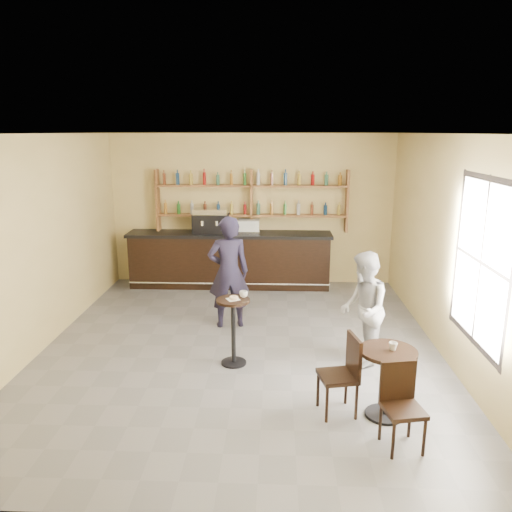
{
  "coord_description": "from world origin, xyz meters",
  "views": [
    {
      "loc": [
        0.53,
        -7.1,
        3.23
      ],
      "look_at": [
        0.2,
        0.8,
        1.25
      ],
      "focal_mm": 35.0,
      "sensor_mm": 36.0,
      "label": 1
    }
  ],
  "objects_px": {
    "pastry_case": "(249,226)",
    "espresso_machine": "(211,221)",
    "bar_counter": "(230,259)",
    "patron_second": "(363,309)",
    "man_main": "(229,272)",
    "chair_west": "(338,375)",
    "cafe_table": "(386,383)",
    "chair_south": "(403,409)",
    "pedestal_table": "(233,332)"
  },
  "relations": [
    {
      "from": "pastry_case",
      "to": "espresso_machine",
      "type": "bearing_deg",
      "value": -175.44
    },
    {
      "from": "bar_counter",
      "to": "patron_second",
      "type": "bearing_deg",
      "value": -58.56
    },
    {
      "from": "espresso_machine",
      "to": "patron_second",
      "type": "height_order",
      "value": "espresso_machine"
    },
    {
      "from": "bar_counter",
      "to": "man_main",
      "type": "xyz_separation_m",
      "value": [
        0.19,
        -2.28,
        0.37
      ]
    },
    {
      "from": "espresso_machine",
      "to": "chair_west",
      "type": "height_order",
      "value": "espresso_machine"
    },
    {
      "from": "pastry_case",
      "to": "patron_second",
      "type": "distance_m",
      "value": 4.07
    },
    {
      "from": "espresso_machine",
      "to": "pastry_case",
      "type": "relative_size",
      "value": 1.53
    },
    {
      "from": "bar_counter",
      "to": "patron_second",
      "type": "height_order",
      "value": "patron_second"
    },
    {
      "from": "cafe_table",
      "to": "chair_west",
      "type": "distance_m",
      "value": 0.56
    },
    {
      "from": "pastry_case",
      "to": "man_main",
      "type": "bearing_deg",
      "value": -90.78
    },
    {
      "from": "man_main",
      "to": "cafe_table",
      "type": "xyz_separation_m",
      "value": [
        2.07,
        -2.71,
        -0.53
      ]
    },
    {
      "from": "cafe_table",
      "to": "man_main",
      "type": "bearing_deg",
      "value": 127.33
    },
    {
      "from": "pastry_case",
      "to": "patron_second",
      "type": "xyz_separation_m",
      "value": [
        1.8,
        -3.61,
        -0.48
      ]
    },
    {
      "from": "pastry_case",
      "to": "chair_west",
      "type": "xyz_separation_m",
      "value": [
        1.31,
        -4.94,
        -0.82
      ]
    },
    {
      "from": "espresso_machine",
      "to": "cafe_table",
      "type": "height_order",
      "value": "espresso_machine"
    },
    {
      "from": "espresso_machine",
      "to": "chair_south",
      "type": "bearing_deg",
      "value": -55.71
    },
    {
      "from": "bar_counter",
      "to": "chair_south",
      "type": "relative_size",
      "value": 4.74
    },
    {
      "from": "cafe_table",
      "to": "chair_west",
      "type": "relative_size",
      "value": 0.87
    },
    {
      "from": "man_main",
      "to": "chair_west",
      "type": "xyz_separation_m",
      "value": [
        1.52,
        -2.66,
        -0.47
      ]
    },
    {
      "from": "chair_west",
      "to": "patron_second",
      "type": "distance_m",
      "value": 1.45
    },
    {
      "from": "espresso_machine",
      "to": "chair_west",
      "type": "distance_m",
      "value": 5.45
    },
    {
      "from": "espresso_machine",
      "to": "bar_counter",
      "type": "bearing_deg",
      "value": 8.52
    },
    {
      "from": "patron_second",
      "to": "pastry_case",
      "type": "bearing_deg",
      "value": -148.94
    },
    {
      "from": "cafe_table",
      "to": "chair_west",
      "type": "height_order",
      "value": "chair_west"
    },
    {
      "from": "espresso_machine",
      "to": "pastry_case",
      "type": "bearing_deg",
      "value": 8.52
    },
    {
      "from": "pedestal_table",
      "to": "pastry_case",
      "type": "bearing_deg",
      "value": 89.79
    },
    {
      "from": "espresso_machine",
      "to": "chair_south",
      "type": "height_order",
      "value": "espresso_machine"
    },
    {
      "from": "pedestal_table",
      "to": "cafe_table",
      "type": "bearing_deg",
      "value": -34.35
    },
    {
      "from": "man_main",
      "to": "pastry_case",
      "type": "bearing_deg",
      "value": -107.14
    },
    {
      "from": "pastry_case",
      "to": "man_main",
      "type": "height_order",
      "value": "man_main"
    },
    {
      "from": "espresso_machine",
      "to": "patron_second",
      "type": "distance_m",
      "value": 4.49
    },
    {
      "from": "pedestal_table",
      "to": "cafe_table",
      "type": "xyz_separation_m",
      "value": [
        1.87,
        -1.28,
        -0.07
      ]
    },
    {
      "from": "pastry_case",
      "to": "chair_south",
      "type": "xyz_separation_m",
      "value": [
        1.91,
        -5.59,
        -0.85
      ]
    },
    {
      "from": "espresso_machine",
      "to": "cafe_table",
      "type": "xyz_separation_m",
      "value": [
        2.65,
        -4.99,
        -1.0
      ]
    },
    {
      "from": "bar_counter",
      "to": "chair_west",
      "type": "bearing_deg",
      "value": -70.87
    },
    {
      "from": "bar_counter",
      "to": "chair_west",
      "type": "relative_size",
      "value": 4.48
    },
    {
      "from": "espresso_machine",
      "to": "cafe_table",
      "type": "distance_m",
      "value": 5.73
    },
    {
      "from": "man_main",
      "to": "chair_south",
      "type": "height_order",
      "value": "man_main"
    },
    {
      "from": "bar_counter",
      "to": "pastry_case",
      "type": "distance_m",
      "value": 0.83
    },
    {
      "from": "bar_counter",
      "to": "pedestal_table",
      "type": "relative_size",
      "value": 4.43
    },
    {
      "from": "pastry_case",
      "to": "cafe_table",
      "type": "relative_size",
      "value": 0.55
    },
    {
      "from": "pedestal_table",
      "to": "chair_south",
      "type": "relative_size",
      "value": 1.07
    },
    {
      "from": "chair_west",
      "to": "pastry_case",
      "type": "bearing_deg",
      "value": -177.12
    },
    {
      "from": "chair_south",
      "to": "chair_west",
      "type": "bearing_deg",
      "value": 121.65
    },
    {
      "from": "espresso_machine",
      "to": "pastry_case",
      "type": "xyz_separation_m",
      "value": [
        0.79,
        0.0,
        -0.11
      ]
    },
    {
      "from": "man_main",
      "to": "patron_second",
      "type": "height_order",
      "value": "man_main"
    },
    {
      "from": "bar_counter",
      "to": "patron_second",
      "type": "distance_m",
      "value": 4.24
    },
    {
      "from": "chair_south",
      "to": "patron_second",
      "type": "bearing_deg",
      "value": 81.94
    },
    {
      "from": "espresso_machine",
      "to": "pastry_case",
      "type": "height_order",
      "value": "espresso_machine"
    },
    {
      "from": "chair_south",
      "to": "man_main",
      "type": "bearing_deg",
      "value": 111.54
    }
  ]
}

